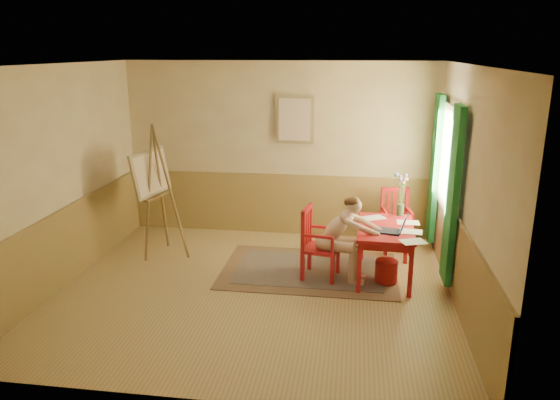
# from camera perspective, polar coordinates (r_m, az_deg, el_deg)

# --- Properties ---
(room) EXTENTS (5.04, 4.54, 2.84)m
(room) POSITION_cam_1_polar(r_m,az_deg,el_deg) (6.42, -2.90, 1.75)
(room) COLOR tan
(room) RESTS_ON ground
(wainscot) EXTENTS (5.00, 4.50, 1.00)m
(wainscot) POSITION_cam_1_polar(r_m,az_deg,el_deg) (7.43, -1.65, -3.49)
(wainscot) COLOR tan
(wainscot) RESTS_ON room
(window) EXTENTS (0.12, 2.01, 2.20)m
(window) POSITION_cam_1_polar(r_m,az_deg,el_deg) (7.49, 17.29, 2.68)
(window) COLOR white
(window) RESTS_ON room
(wall_portrait) EXTENTS (0.60, 0.05, 0.76)m
(wall_portrait) POSITION_cam_1_polar(r_m,az_deg,el_deg) (8.43, 1.60, 8.65)
(wall_portrait) COLOR #978255
(wall_portrait) RESTS_ON room
(rug) EXTENTS (2.41, 1.61, 0.02)m
(rug) POSITION_cam_1_polar(r_m,az_deg,el_deg) (7.44, 3.16, -7.53)
(rug) COLOR #8C7251
(rug) RESTS_ON room
(table) EXTENTS (0.77, 1.23, 0.72)m
(table) POSITION_cam_1_polar(r_m,az_deg,el_deg) (7.14, 11.28, -3.50)
(table) COLOR red
(table) RESTS_ON room
(chair_left) EXTENTS (0.51, 0.50, 0.98)m
(chair_left) POSITION_cam_1_polar(r_m,az_deg,el_deg) (7.07, 4.04, -4.66)
(chair_left) COLOR red
(chair_left) RESTS_ON room
(chair_back) EXTENTS (0.48, 0.50, 0.95)m
(chair_back) POSITION_cam_1_polar(r_m,az_deg,el_deg) (8.20, 12.36, -2.16)
(chair_back) COLOR red
(chair_back) RESTS_ON room
(figure) EXTENTS (0.89, 0.45, 1.17)m
(figure) POSITION_cam_1_polar(r_m,az_deg,el_deg) (6.96, 6.63, -3.72)
(figure) COLOR beige
(figure) RESTS_ON room
(laptop) EXTENTS (0.45, 0.33, 0.24)m
(laptop) POSITION_cam_1_polar(r_m,az_deg,el_deg) (6.90, 12.05, -3.03)
(laptop) COLOR #1E2338
(laptop) RESTS_ON table
(papers) EXTENTS (0.79, 1.21, 0.00)m
(papers) POSITION_cam_1_polar(r_m,az_deg,el_deg) (7.10, 12.87, -2.94)
(papers) COLOR white
(papers) RESTS_ON table
(vase) EXTENTS (0.21, 0.30, 0.60)m
(vase) POSITION_cam_1_polar(r_m,az_deg,el_deg) (7.57, 12.88, 0.41)
(vase) COLOR #3F724C
(vase) RESTS_ON table
(wastebasket) EXTENTS (0.31, 0.31, 0.31)m
(wastebasket) POSITION_cam_1_polar(r_m,az_deg,el_deg) (7.15, 11.36, -7.57)
(wastebasket) COLOR #B42222
(wastebasket) RESTS_ON room
(easel) EXTENTS (0.72, 0.88, 1.96)m
(easel) POSITION_cam_1_polar(r_m,az_deg,el_deg) (7.91, -13.47, 2.28)
(easel) COLOR brown
(easel) RESTS_ON room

